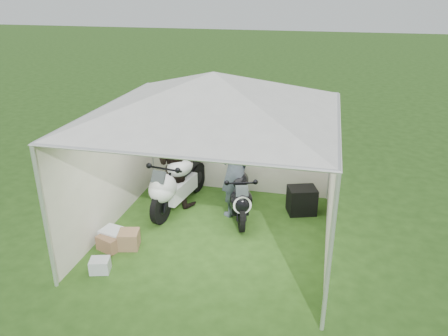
{
  "coord_description": "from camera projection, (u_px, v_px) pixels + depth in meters",
  "views": [
    {
      "loc": [
        1.78,
        -6.75,
        4.26
      ],
      "look_at": [
        0.09,
        0.35,
        1.2
      ],
      "focal_mm": 35.0,
      "sensor_mm": 36.0,
      "label": 1
    }
  ],
  "objects": [
    {
      "name": "canopy_tent",
      "position": [
        214.0,
        97.0,
        7.11
      ],
      "size": [
        5.66,
        5.66,
        3.0
      ],
      "color": "silver",
      "rests_on": "ground"
    },
    {
      "name": "person_dark_jacket",
      "position": [
        176.0,
        165.0,
        8.94
      ],
      "size": [
        0.97,
        0.83,
        1.74
      ],
      "primitive_type": "imported",
      "rotation": [
        0.0,
        0.0,
        2.91
      ],
      "color": "black",
      "rests_on": "ground"
    },
    {
      "name": "motorcycle_black",
      "position": [
        239.0,
        193.0,
        8.53
      ],
      "size": [
        0.82,
        1.85,
        0.93
      ],
      "rotation": [
        0.0,
        0.0,
        0.3
      ],
      "color": "black",
      "rests_on": "ground"
    },
    {
      "name": "person_blue_jacket",
      "position": [
        235.0,
        170.0,
        8.46
      ],
      "size": [
        0.79,
        0.83,
        1.91
      ],
      "primitive_type": "imported",
      "rotation": [
        0.0,
        0.0,
        -2.23
      ],
      "color": "slate",
      "rests_on": "ground"
    },
    {
      "name": "crate_3",
      "position": [
        109.0,
        243.0,
        7.58
      ],
      "size": [
        0.46,
        0.39,
        0.26
      ],
      "primitive_type": "cube",
      "rotation": [
        0.0,
        0.0,
        -0.35
      ],
      "color": "brown",
      "rests_on": "ground"
    },
    {
      "name": "crate_2",
      "position": [
        100.0,
        265.0,
        7.0
      ],
      "size": [
        0.36,
        0.33,
        0.22
      ],
      "primitive_type": "cube",
      "rotation": [
        0.0,
        0.0,
        0.27
      ],
      "color": "#B4B7BC",
      "rests_on": "ground"
    },
    {
      "name": "paddock_stand",
      "position": [
        234.0,
        191.0,
        9.48
      ],
      "size": [
        0.4,
        0.32,
        0.27
      ],
      "primitive_type": "cube",
      "rotation": [
        0.0,
        0.0,
        0.3
      ],
      "color": "#143BBD",
      "rests_on": "ground"
    },
    {
      "name": "ground",
      "position": [
        215.0,
        235.0,
        8.08
      ],
      "size": [
        80.0,
        80.0,
        0.0
      ],
      "primitive_type": "plane",
      "color": "#234413",
      "rests_on": "ground"
    },
    {
      "name": "equipment_box",
      "position": [
        302.0,
        200.0,
        8.77
      ],
      "size": [
        0.66,
        0.59,
        0.55
      ],
      "primitive_type": "cube",
      "rotation": [
        0.0,
        0.0,
        0.32
      ],
      "color": "black",
      "rests_on": "ground"
    },
    {
      "name": "crate_0",
      "position": [
        114.0,
        237.0,
        7.74
      ],
      "size": [
        0.5,
        0.42,
        0.29
      ],
      "primitive_type": "cube",
      "rotation": [
        0.0,
        0.0,
        -0.22
      ],
      "color": "silver",
      "rests_on": "ground"
    },
    {
      "name": "motorcycle_white",
      "position": [
        176.0,
        181.0,
        8.82
      ],
      "size": [
        0.7,
        2.21,
        1.09
      ],
      "rotation": [
        0.0,
        0.0,
        -0.15
      ],
      "color": "black",
      "rests_on": "ground"
    },
    {
      "name": "crate_1",
      "position": [
        129.0,
        239.0,
        7.64
      ],
      "size": [
        0.41,
        0.41,
        0.31
      ],
      "primitive_type": "cube",
      "rotation": [
        0.0,
        0.0,
        0.24
      ],
      "color": "#866546",
      "rests_on": "ground"
    }
  ]
}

